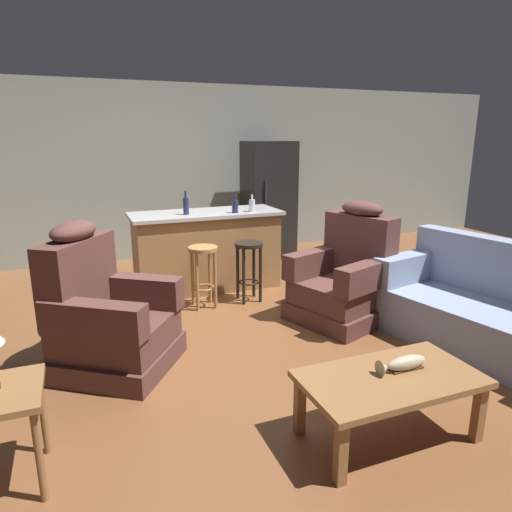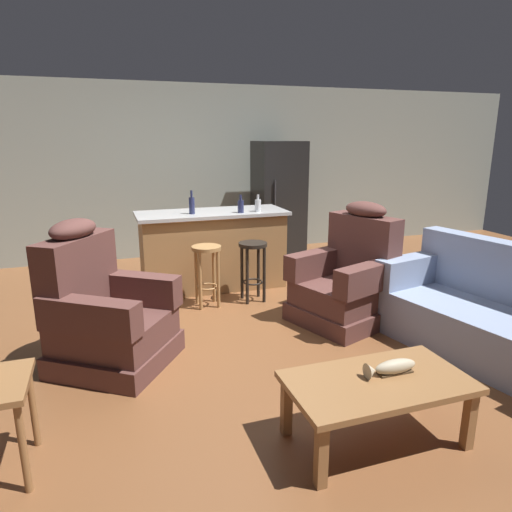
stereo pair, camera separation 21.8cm
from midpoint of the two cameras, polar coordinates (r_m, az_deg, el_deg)
ground_plane at (r=4.55m, az=0.14°, el=-8.95°), size 12.00×12.00×0.00m
back_wall at (r=7.21m, az=-8.06°, el=10.40°), size 12.00×0.05×2.60m
coffee_table at (r=2.97m, az=17.08°, el=-15.49°), size 1.10×0.60×0.42m
fish_figurine at (r=3.01m, az=18.55°, el=-13.12°), size 0.34×0.10×0.10m
couch at (r=4.43m, az=29.07°, el=-6.81°), size 1.22×2.03×0.94m
recliner_near_lamp at (r=3.90m, az=-16.87°, el=-7.06°), size 1.17×1.17×1.20m
recliner_near_island at (r=4.71m, az=12.71°, el=-3.00°), size 1.08×1.08×1.20m
kitchen_island at (r=5.63m, az=-4.32°, el=0.82°), size 1.80×0.70×0.95m
bar_stool_left at (r=4.99m, az=-4.92°, el=-1.10°), size 0.32×0.32×0.68m
bar_stool_right at (r=5.13m, az=0.83°, el=-0.58°), size 0.32×0.32×0.68m
refrigerator at (r=7.09m, az=3.71°, el=7.03°), size 0.70×0.69×1.76m
bottle_tall_green at (r=5.51m, az=1.38°, el=6.38°), size 0.07×0.07×0.21m
bottle_short_amber at (r=5.41m, az=-0.76°, el=6.27°), size 0.07×0.07×0.21m
bottle_wine_dark at (r=5.36m, az=-6.87°, el=6.34°), size 0.07×0.07×0.27m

